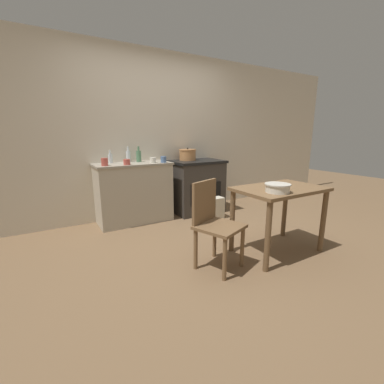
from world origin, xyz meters
TOP-DOWN VIEW (x-y plane):
  - ground_plane at (0.00, 0.00)m, footprint 14.00×14.00m
  - wall_back at (0.00, 1.58)m, footprint 8.00×0.07m
  - counter_cabinet at (-0.47, 1.30)m, footprint 1.09×0.53m
  - stove at (0.60, 1.26)m, footprint 0.84×0.62m
  - work_table at (0.57, -0.50)m, footprint 0.96×0.62m
  - chair at (-0.23, -0.40)m, footprint 0.51×0.51m
  - flour_sack at (0.66, 0.78)m, footprint 0.23×0.16m
  - stock_pot at (0.48, 1.34)m, footprint 0.28×0.28m
  - mixing_bowl_large at (0.36, -0.64)m, footprint 0.25×0.25m
  - bottle_far_left at (-0.74, 1.45)m, footprint 0.06×0.06m
  - bottle_left at (-0.34, 1.38)m, footprint 0.07×0.07m
  - bottle_mid_left at (-0.47, 1.48)m, footprint 0.07×0.07m
  - cup_center_left at (-0.61, 1.12)m, footprint 0.09×0.09m
  - cup_center at (-0.89, 1.16)m, footprint 0.09×0.09m
  - cup_center_right at (-0.06, 1.11)m, footprint 0.08×0.08m
  - cup_mid_right at (-0.21, 1.17)m, footprint 0.08×0.08m

SIDE VIEW (x-z plane):
  - ground_plane at x=0.00m, z-range 0.00..0.00m
  - flour_sack at x=0.66m, z-range 0.00..0.33m
  - stove at x=0.60m, z-range 0.00..0.87m
  - counter_cabinet at x=-0.47m, z-range 0.00..0.89m
  - chair at x=-0.23m, z-range 0.03..0.89m
  - work_table at x=0.57m, z-range 0.24..0.98m
  - mixing_bowl_large at x=0.36m, z-range 0.74..0.83m
  - cup_mid_right at x=-0.21m, z-range 0.88..0.96m
  - cup_center_left at x=-0.61m, z-range 0.88..0.96m
  - cup_center_right at x=-0.06m, z-range 0.88..0.98m
  - cup_center at x=-0.89m, z-range 0.88..0.99m
  - bottle_far_left at x=-0.74m, z-range 0.86..1.05m
  - stock_pot at x=0.48m, z-range 0.86..1.06m
  - bottle_mid_left at x=-0.47m, z-range 0.86..1.09m
  - bottle_left at x=-0.34m, z-range 0.86..1.09m
  - wall_back at x=0.00m, z-range 0.00..2.55m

